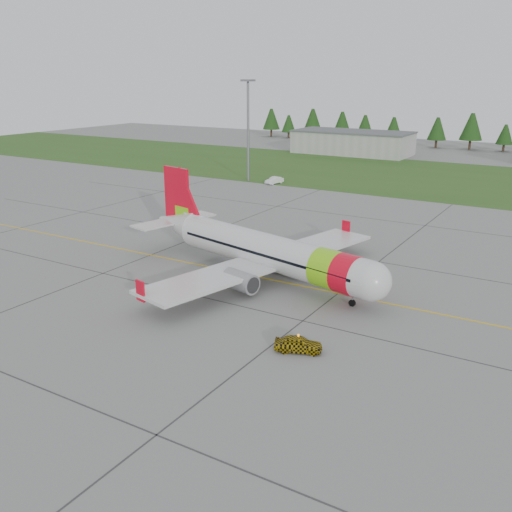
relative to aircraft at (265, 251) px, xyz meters
The scene contains 9 objects.
ground 8.91m from the aircraft, 97.81° to the right, with size 320.00×320.00×0.00m, color gray.
aircraft is the anchor object (origin of this frame).
follow_me_car 17.81m from the aircraft, 50.95° to the right, with size 1.55×1.31×3.84m, color gold.
service_van 56.64m from the aircraft, 118.44° to the left, with size 1.51×1.42×4.32m, color white.
grass_strip 73.76m from the aircraft, 90.89° to the left, with size 320.00×50.00×0.03m, color #30561E.
taxi_guideline 3.22m from the aircraft, 164.76° to the right, with size 120.00×0.25×0.02m, color gold.
hangar_west 106.35m from the aircraft, 107.03° to the left, with size 32.00×14.00×6.00m, color #A8A8A3.
floodlight_mast 60.13m from the aircraft, 123.70° to the left, with size 0.50×0.50×20.00m, color slate.
treeline 129.71m from the aircraft, 90.50° to the left, with size 160.00×8.00×10.00m, color #1C3F14, non-canonical shape.
Camera 1 is at (30.86, -42.56, 21.15)m, focal length 40.00 mm.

